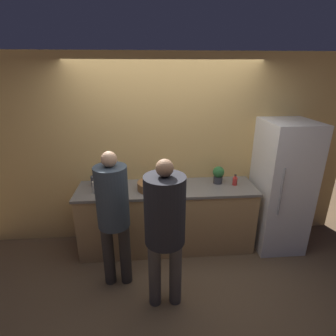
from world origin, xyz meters
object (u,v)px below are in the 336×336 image
refrigerator (281,186)px  utensil_crock (94,181)px  fruit_bowl (151,185)px  person_center (165,222)px  cup_blue (122,183)px  bottle_clear (95,186)px  potted_plant (218,174)px  bottle_red (235,181)px  person_left (113,210)px

refrigerator → utensil_crock: 2.52m
fruit_bowl → person_center: bearing=-83.1°
fruit_bowl → cup_blue: bearing=160.3°
bottle_clear → potted_plant: 1.64m
bottle_red → potted_plant: (-0.21, 0.08, 0.07)m
person_center → potted_plant: person_center is taller
bottle_clear → bottle_red: bearing=2.5°
refrigerator → bottle_clear: 2.47m
cup_blue → potted_plant: size_ratio=0.34×
person_center → bottle_clear: 1.23m
cup_blue → utensil_crock: bearing=175.8°
person_left → utensil_crock: 0.83m
fruit_bowl → potted_plant: (0.92, 0.14, 0.07)m
utensil_crock → person_center: bearing=-51.8°
utensil_crock → person_left: bearing=-66.3°
person_center → utensil_crock: person_center is taller
bottle_red → utensil_crock: bearing=176.6°
bottle_red → potted_plant: bearing=158.5°
person_left → cup_blue: (0.03, 0.74, -0.01)m
person_left → cup_blue: size_ratio=20.31×
person_left → potted_plant: person_left is taller
bottle_red → person_left: bearing=-157.2°
potted_plant → person_left: bearing=-151.3°
person_left → person_center: (0.53, -0.34, 0.04)m
fruit_bowl → bottle_clear: size_ratio=1.76×
utensil_crock → bottle_red: (1.88, -0.11, -0.02)m
refrigerator → potted_plant: (-0.84, 0.13, 0.15)m
utensil_crock → bottle_clear: 0.20m
refrigerator → bottle_red: 0.64m
person_center → utensil_crock: bearing=128.2°
person_center → potted_plant: (0.80, 1.07, 0.04)m
refrigerator → fruit_bowl: 1.76m
person_center → cup_blue: bearing=115.1°
cup_blue → bottle_red: bearing=-3.3°
fruit_bowl → cup_blue: (-0.39, 0.14, -0.01)m
fruit_bowl → cup_blue: size_ratio=4.52×
bottle_clear → cup_blue: (0.32, 0.17, -0.04)m
person_center → potted_plant: size_ratio=6.90×
person_center → fruit_bowl: person_center is taller
fruit_bowl → bottle_clear: (-0.71, -0.02, 0.03)m
refrigerator → cup_blue: (-2.15, 0.13, 0.06)m
person_center → bottle_clear: (-0.82, 0.91, -0.01)m
fruit_bowl → utensil_crock: utensil_crock is taller
bottle_red → bottle_clear: size_ratio=0.72×
potted_plant → fruit_bowl: bearing=-171.5°
person_left → bottle_red: (1.55, 0.65, 0.01)m
person_center → fruit_bowl: (-0.11, 0.94, -0.04)m
bottle_clear → fruit_bowl: bearing=2.0°
refrigerator → bottle_red: size_ratio=12.04×
fruit_bowl → potted_plant: potted_plant is taller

